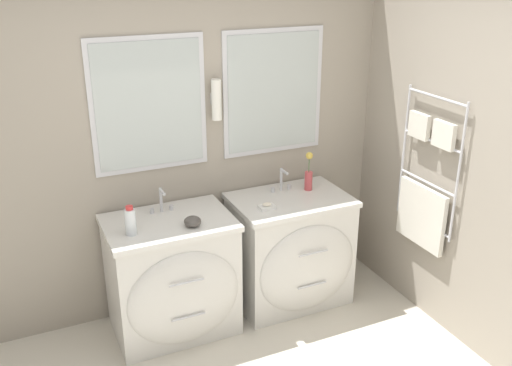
{
  "coord_description": "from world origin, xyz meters",
  "views": [
    {
      "loc": [
        -1.07,
        -2.06,
        2.55
      ],
      "look_at": [
        0.41,
        1.19,
        1.11
      ],
      "focal_mm": 40.0,
      "sensor_mm": 36.0,
      "label": 1
    }
  ],
  "objects_px": {
    "vanity_left": "(173,277)",
    "toiletry_bottle": "(130,221)",
    "flower_vase": "(309,175)",
    "vanity_right": "(292,250)",
    "amenity_bowl": "(193,221)"
  },
  "relations": [
    {
      "from": "toiletry_bottle",
      "to": "amenity_bowl",
      "type": "distance_m",
      "value": 0.41
    },
    {
      "from": "vanity_right",
      "to": "flower_vase",
      "type": "distance_m",
      "value": 0.59
    },
    {
      "from": "toiletry_bottle",
      "to": "amenity_bowl",
      "type": "xyz_separation_m",
      "value": [
        0.4,
        -0.05,
        -0.06
      ]
    },
    {
      "from": "vanity_right",
      "to": "flower_vase",
      "type": "xyz_separation_m",
      "value": [
        0.2,
        0.12,
        0.54
      ]
    },
    {
      "from": "vanity_right",
      "to": "flower_vase",
      "type": "bearing_deg",
      "value": 32.34
    },
    {
      "from": "vanity_left",
      "to": "toiletry_bottle",
      "type": "height_order",
      "value": "toiletry_bottle"
    },
    {
      "from": "vanity_left",
      "to": "flower_vase",
      "type": "distance_m",
      "value": 1.27
    },
    {
      "from": "vanity_left",
      "to": "toiletry_bottle",
      "type": "relative_size",
      "value": 4.35
    },
    {
      "from": "amenity_bowl",
      "to": "flower_vase",
      "type": "distance_m",
      "value": 1.05
    },
    {
      "from": "toiletry_bottle",
      "to": "vanity_right",
      "type": "bearing_deg",
      "value": 2.88
    },
    {
      "from": "toiletry_bottle",
      "to": "amenity_bowl",
      "type": "bearing_deg",
      "value": -7.25
    },
    {
      "from": "vanity_left",
      "to": "vanity_right",
      "type": "relative_size",
      "value": 1.0
    },
    {
      "from": "amenity_bowl",
      "to": "flower_vase",
      "type": "xyz_separation_m",
      "value": [
        1.01,
        0.24,
        0.09
      ]
    },
    {
      "from": "flower_vase",
      "to": "toiletry_bottle",
      "type": "bearing_deg",
      "value": -172.51
    },
    {
      "from": "toiletry_bottle",
      "to": "amenity_bowl",
      "type": "height_order",
      "value": "toiletry_bottle"
    }
  ]
}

